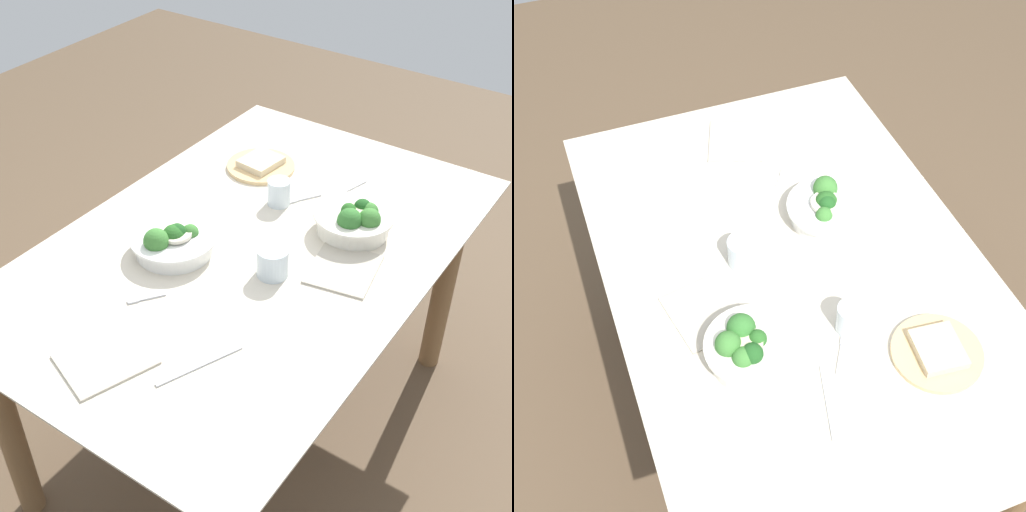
# 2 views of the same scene
# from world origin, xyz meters

# --- Properties ---
(ground_plane) EXTENTS (6.00, 6.00, 0.00)m
(ground_plane) POSITION_xyz_m (0.00, 0.00, 0.00)
(ground_plane) COLOR brown
(dining_table) EXTENTS (1.43, 0.93, 0.74)m
(dining_table) POSITION_xyz_m (0.00, 0.00, 0.63)
(dining_table) COLOR beige
(dining_table) RESTS_ON ground_plane
(broccoli_bowl_far) EXTENTS (0.23, 0.23, 0.09)m
(broccoli_bowl_far) POSITION_xyz_m (-0.14, 0.15, 0.78)
(broccoli_bowl_far) COLOR white
(broccoli_bowl_far) RESTS_ON dining_table
(broccoli_bowl_near) EXTENTS (0.22, 0.22, 0.10)m
(broccoli_bowl_near) POSITION_xyz_m (0.21, -0.20, 0.78)
(broccoli_bowl_near) COLOR silver
(broccoli_bowl_near) RESTS_ON dining_table
(bread_side_plate) EXTENTS (0.21, 0.21, 0.03)m
(bread_side_plate) POSITION_xyz_m (0.35, 0.20, 0.75)
(bread_side_plate) COLOR #D6B27A
(bread_side_plate) RESTS_ON dining_table
(water_glass_center) EXTENTS (0.08, 0.08, 0.08)m
(water_glass_center) POSITION_xyz_m (-0.07, -0.12, 0.78)
(water_glass_center) COLOR silver
(water_glass_center) RESTS_ON dining_table
(water_glass_side) EXTENTS (0.07, 0.07, 0.08)m
(water_glass_side) POSITION_xyz_m (0.21, 0.05, 0.78)
(water_glass_side) COLOR silver
(water_glass_side) RESTS_ON dining_table
(fork_by_far_bowl) EXTENTS (0.10, 0.07, 0.00)m
(fork_by_far_bowl) POSITION_xyz_m (0.27, 0.00, 0.74)
(fork_by_far_bowl) COLOR #B7B7BC
(fork_by_far_bowl) RESTS_ON dining_table
(fork_by_near_bowl) EXTENTS (0.08, 0.06, 0.00)m
(fork_by_near_bowl) POSITION_xyz_m (-0.32, 0.08, 0.74)
(fork_by_near_bowl) COLOR #B7B7BC
(fork_by_near_bowl) RESTS_ON dining_table
(table_knife_left) EXTENTS (0.18, 0.06, 0.00)m
(table_knife_left) POSITION_xyz_m (0.38, -0.08, 0.74)
(table_knife_left) COLOR #B7B7BC
(table_knife_left) RESTS_ON dining_table
(table_knife_right) EXTENTS (0.20, 0.09, 0.00)m
(table_knife_right) POSITION_xyz_m (-0.42, -0.16, 0.74)
(table_knife_right) COLOR #B7B7BC
(table_knife_right) RESTS_ON dining_table
(napkin_folded_upper) EXTENTS (0.21, 0.19, 0.01)m
(napkin_folded_upper) POSITION_xyz_m (0.05, -0.26, 0.74)
(napkin_folded_upper) COLOR #B1A997
(napkin_folded_upper) RESTS_ON dining_table
(napkin_folded_lower) EXTENTS (0.23, 0.21, 0.01)m
(napkin_folded_lower) POSITION_xyz_m (-0.52, 0.02, 0.74)
(napkin_folded_lower) COLOR #B1A997
(napkin_folded_lower) RESTS_ON dining_table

